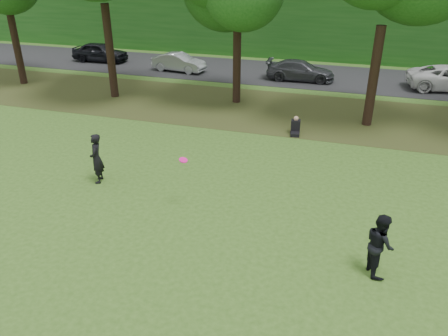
# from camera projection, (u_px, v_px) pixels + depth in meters

# --- Properties ---
(ground) EXTENTS (120.00, 120.00, 0.00)m
(ground) POSITION_uv_depth(u_px,v_px,m) (202.00, 263.00, 11.64)
(ground) COLOR #32541A
(ground) RESTS_ON ground
(leaf_litter) EXTENTS (60.00, 7.00, 0.01)m
(leaf_litter) POSITION_uv_depth(u_px,v_px,m) (287.00, 112.00, 22.78)
(leaf_litter) COLOR #402D17
(leaf_litter) RESTS_ON ground
(street) EXTENTS (70.00, 7.00, 0.02)m
(street) POSITION_uv_depth(u_px,v_px,m) (307.00, 75.00, 29.63)
(street) COLOR black
(street) RESTS_ON ground
(far_hedge) EXTENTS (70.00, 3.00, 5.00)m
(far_hedge) POSITION_uv_depth(u_px,v_px,m) (320.00, 25.00, 33.67)
(far_hedge) COLOR #1A4D16
(far_hedge) RESTS_ON ground
(player_left) EXTENTS (0.64, 0.78, 1.83)m
(player_left) POSITION_uv_depth(u_px,v_px,m) (97.00, 159.00, 15.44)
(player_left) COLOR black
(player_left) RESTS_ON ground
(player_right) EXTENTS (0.90, 1.01, 1.72)m
(player_right) POSITION_uv_depth(u_px,v_px,m) (380.00, 244.00, 10.97)
(player_right) COLOR black
(player_right) RESTS_ON ground
(parked_cars) EXTENTS (34.31, 3.00, 1.45)m
(parked_cars) POSITION_uv_depth(u_px,v_px,m) (332.00, 70.00, 28.02)
(parked_cars) COLOR black
(parked_cars) RESTS_ON street
(frisbee) EXTENTS (0.37, 0.37, 0.11)m
(frisbee) POSITION_uv_depth(u_px,v_px,m) (183.00, 160.00, 13.51)
(frisbee) COLOR #FF1593
(frisbee) RESTS_ON ground
(seated_person) EXTENTS (0.50, 0.78, 0.83)m
(seated_person) POSITION_uv_depth(u_px,v_px,m) (295.00, 127.00, 19.88)
(seated_person) COLOR black
(seated_person) RESTS_ON ground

